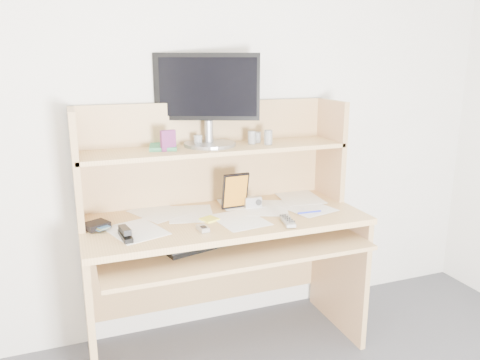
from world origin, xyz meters
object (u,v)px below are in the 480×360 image
object	(u,v)px
keyboard	(205,242)
game_case	(235,191)
desk	(220,222)
tv_remote	(287,221)
monitor	(208,97)

from	to	relation	value
keyboard	game_case	size ratio (longest dim) A/B	2.26
desk	game_case	world-z (taller)	desk
desk	keyboard	size ratio (longest dim) A/B	3.18
tv_remote	monitor	world-z (taller)	monitor
keyboard	tv_remote	distance (m)	0.41
tv_remote	game_case	distance (m)	0.34
tv_remote	monitor	bearing A→B (deg)	134.61
desk	game_case	size ratio (longest dim) A/B	7.17
monitor	desk	bearing A→B (deg)	-60.89
keyboard	tv_remote	xyz separation A→B (m)	(0.38, -0.11, 0.10)
tv_remote	keyboard	bearing A→B (deg)	175.78
keyboard	monitor	world-z (taller)	monitor
desk	tv_remote	xyz separation A→B (m)	(0.25, -0.28, 0.07)
keyboard	tv_remote	world-z (taller)	tv_remote
game_case	tv_remote	bearing A→B (deg)	-62.95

